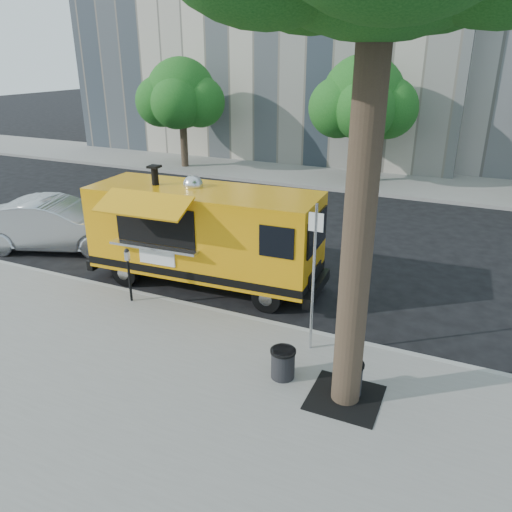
% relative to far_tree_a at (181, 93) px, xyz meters
% --- Properties ---
extents(ground, '(120.00, 120.00, 0.00)m').
position_rel_far_tree_a_xyz_m(ground, '(10.00, -12.30, -3.78)').
color(ground, black).
rests_on(ground, ground).
extents(sidewalk, '(60.00, 6.00, 0.15)m').
position_rel_far_tree_a_xyz_m(sidewalk, '(10.00, -16.30, -3.70)').
color(sidewalk, gray).
rests_on(sidewalk, ground).
extents(curb, '(60.00, 0.14, 0.16)m').
position_rel_far_tree_a_xyz_m(curb, '(10.00, -13.23, -3.70)').
color(curb, '#999993').
rests_on(curb, ground).
extents(far_sidewalk, '(60.00, 5.00, 0.15)m').
position_rel_far_tree_a_xyz_m(far_sidewalk, '(10.00, 1.20, -3.70)').
color(far_sidewalk, gray).
rests_on(far_sidewalk, ground).
extents(tree_well, '(1.20, 1.20, 0.02)m').
position_rel_far_tree_a_xyz_m(tree_well, '(12.60, -15.10, -3.62)').
color(tree_well, black).
rests_on(tree_well, sidewalk).
extents(far_tree_a, '(3.42, 3.42, 5.36)m').
position_rel_far_tree_a_xyz_m(far_tree_a, '(0.00, 0.00, 0.00)').
color(far_tree_a, '#33261C').
rests_on(far_tree_a, far_sidewalk).
extents(far_tree_b, '(3.60, 3.60, 5.50)m').
position_rel_far_tree_a_xyz_m(far_tree_b, '(9.00, 0.40, 0.06)').
color(far_tree_b, '#33261C').
rests_on(far_tree_b, far_sidewalk).
extents(sign_post, '(0.28, 0.06, 3.00)m').
position_rel_far_tree_a_xyz_m(sign_post, '(11.55, -13.85, -1.93)').
color(sign_post, silver).
rests_on(sign_post, sidewalk).
extents(parking_meter, '(0.11, 0.11, 1.33)m').
position_rel_far_tree_a_xyz_m(parking_meter, '(7.00, -13.65, -2.79)').
color(parking_meter, black).
rests_on(parking_meter, sidewalk).
extents(food_truck, '(6.22, 3.05, 3.01)m').
position_rel_far_tree_a_xyz_m(food_truck, '(7.97, -11.85, -2.36)').
color(food_truck, orange).
rests_on(food_truck, ground).
extents(sedan, '(5.05, 3.18, 1.57)m').
position_rel_far_tree_a_xyz_m(sedan, '(2.60, -11.47, -2.99)').
color(sedan, '#A8AAAF').
rests_on(sedan, ground).
extents(trash_bin_left, '(0.51, 0.51, 0.61)m').
position_rel_far_tree_a_xyz_m(trash_bin_left, '(12.60, -14.95, -3.30)').
color(trash_bin_left, black).
rests_on(trash_bin_left, sidewalk).
extents(trash_bin_right, '(0.47, 0.47, 0.56)m').
position_rel_far_tree_a_xyz_m(trash_bin_right, '(11.40, -14.98, -3.32)').
color(trash_bin_right, black).
rests_on(trash_bin_right, sidewalk).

